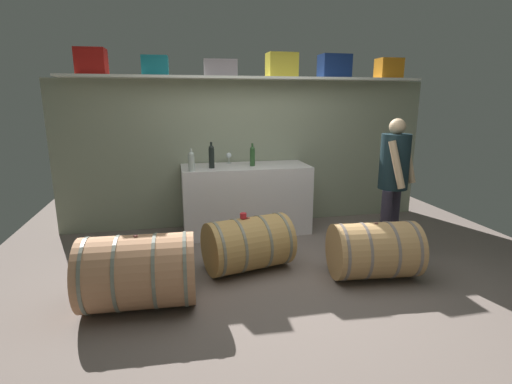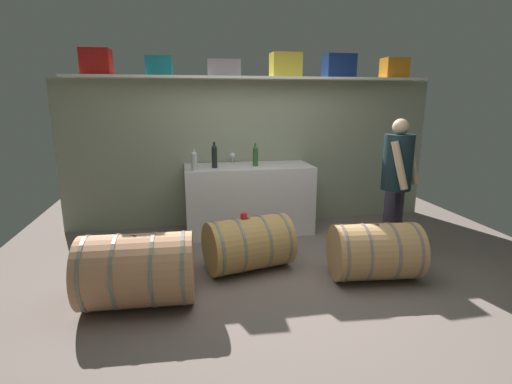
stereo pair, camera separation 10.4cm
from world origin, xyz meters
TOP-DOWN VIEW (x-y plane):
  - ground_plane at (0.00, 0.51)m, footprint 6.33×7.24m
  - back_wall_panel at (0.00, 2.02)m, footprint 5.13×0.10m
  - high_shelf_board at (0.00, 1.87)m, footprint 4.72×0.40m
  - toolcase_red at (-1.94, 1.87)m, footprint 0.35×0.28m
  - toolcase_teal at (-1.21, 1.87)m, footprint 0.32×0.26m
  - toolcase_grey at (-0.40, 1.87)m, footprint 0.43×0.26m
  - toolcase_yellow at (0.41, 1.87)m, footprint 0.39×0.27m
  - toolcase_navy at (1.15, 1.87)m, footprint 0.41×0.27m
  - toolcase_orange at (1.97, 1.87)m, footprint 0.33×0.27m
  - work_cabinet at (-0.13, 1.62)m, footprint 1.65×0.68m
  - wine_bottle_green at (-0.05, 1.58)m, footprint 0.07×0.07m
  - wine_bottle_dark at (-0.58, 1.53)m, footprint 0.07×0.07m
  - wine_bottle_clear at (-0.84, 1.37)m, footprint 0.07×0.07m
  - wine_glass at (-0.31, 1.87)m, footprint 0.07×0.07m
  - wine_barrel_near at (-0.33, 0.43)m, footprint 0.96×0.73m
  - wine_barrel_far at (0.85, -0.02)m, footprint 0.88×0.63m
  - wine_barrel_flank at (-1.38, -0.11)m, footprint 0.97×0.67m
  - tasting_cup at (-0.38, 0.43)m, footprint 0.07×0.07m
  - winemaker_pouring at (1.38, 0.59)m, footprint 0.48×0.46m

SIDE VIEW (x-z plane):
  - ground_plane at x=0.00m, z-range -0.02..0.00m
  - wine_barrel_near at x=-0.33m, z-range 0.00..0.56m
  - wine_barrel_far at x=0.85m, z-range 0.00..0.57m
  - wine_barrel_flank at x=-1.38m, z-range 0.00..0.64m
  - work_cabinet at x=-0.13m, z-range 0.00..0.89m
  - tasting_cup at x=-0.38m, z-range 0.56..0.61m
  - winemaker_pouring at x=1.38m, z-range 0.17..1.71m
  - wine_glass at x=-0.31m, z-range 0.92..1.06m
  - back_wall_panel at x=0.00m, z-range 0.00..1.99m
  - wine_bottle_clear at x=-0.84m, z-range 0.88..1.15m
  - wine_bottle_green at x=-0.05m, z-range 0.88..1.17m
  - wine_bottle_dark at x=-0.58m, z-range 0.88..1.21m
  - high_shelf_board at x=0.00m, z-range 1.99..2.02m
  - toolcase_grey at x=-0.40m, z-range 2.02..2.22m
  - toolcase_teal at x=-1.21m, z-range 2.02..2.25m
  - toolcase_orange at x=1.97m, z-range 2.02..2.29m
  - toolcase_navy at x=1.15m, z-range 2.02..2.32m
  - toolcase_red at x=-1.94m, z-range 2.02..2.32m
  - toolcase_yellow at x=0.41m, z-range 2.02..2.32m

